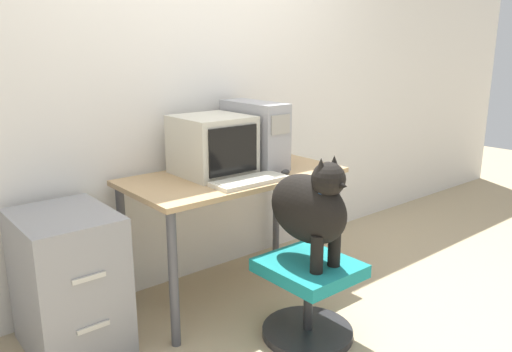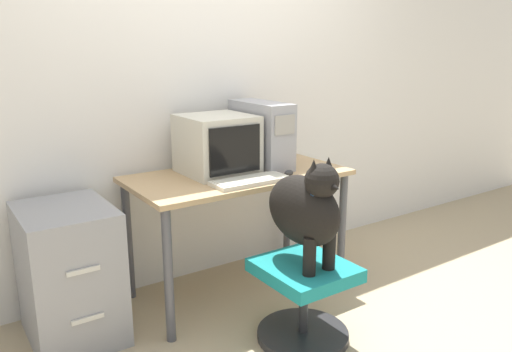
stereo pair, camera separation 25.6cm
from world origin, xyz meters
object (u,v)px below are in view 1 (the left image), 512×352
keyboard (250,181)px  filing_cabinet (69,281)px  crt_monitor (212,145)px  dog (311,207)px  pc_tower (254,134)px  office_chair (308,294)px

keyboard → filing_cabinet: keyboard is taller
crt_monitor → dog: size_ratio=0.73×
pc_tower → office_chair: pc_tower is taller
crt_monitor → filing_cabinet: size_ratio=0.58×
keyboard → office_chair: size_ratio=0.92×
dog → filing_cabinet: (-1.01, 0.72, -0.37)m
office_chair → filing_cabinet: bearing=144.4°
crt_monitor → filing_cabinet: bearing=-178.0°
filing_cabinet → dog: bearing=-35.5°
office_chair → crt_monitor: bearing=95.9°
keyboard → filing_cabinet: (-0.96, 0.28, -0.43)m
pc_tower → dog: bearing=-108.0°
pc_tower → crt_monitor: bearing=179.0°
dog → keyboard: bearing=95.9°
pc_tower → filing_cabinet: pc_tower is taller
keyboard → dog: size_ratio=0.78×
pc_tower → office_chair: (-0.24, -0.75, -0.74)m
pc_tower → keyboard: size_ratio=1.09×
office_chair → filing_cabinet: filing_cabinet is taller
office_chair → filing_cabinet: (-1.01, 0.72, 0.12)m
crt_monitor → office_chair: crt_monitor is taller
keyboard → pc_tower: bearing=46.8°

